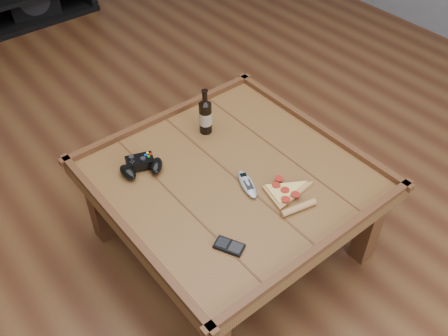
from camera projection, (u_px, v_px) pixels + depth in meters
ground at (231, 244)px, 2.32m from camera, size 6.00×6.00×0.00m
coffee_table at (232, 185)px, 2.06m from camera, size 1.03×1.03×0.48m
beer_bottle at (205, 115)px, 2.16m from camera, size 0.06×0.06×0.22m
game_controller at (141, 166)px, 2.02m from camera, size 0.19×0.16×0.05m
pizza_slice at (287, 194)px, 1.92m from camera, size 0.21×0.29×0.03m
smartphone at (229, 246)px, 1.74m from camera, size 0.10×0.12×0.01m
remote_control at (247, 184)px, 1.96m from camera, size 0.10×0.17×0.02m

